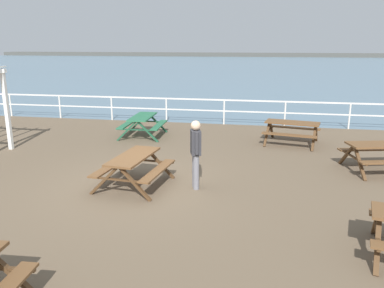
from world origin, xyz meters
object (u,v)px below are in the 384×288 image
at_px(visitor, 196,150).
at_px(picnic_table_far_left, 143,121).
at_px(picnic_table_mid_centre, 292,127).
at_px(picnic_table_far_right, 382,151).
at_px(picnic_table_near_right, 134,163).

bearing_deg(visitor, picnic_table_far_left, 102.49).
xyz_separation_m(picnic_table_far_left, visitor, (2.89, -4.92, 0.36)).
xyz_separation_m(picnic_table_mid_centre, picnic_table_far_left, (-5.41, 0.11, 0.00)).
relative_size(picnic_table_mid_centre, picnic_table_far_right, 0.97).
distance_m(picnic_table_far_right, visitor, 5.23).
height_order(picnic_table_near_right, picnic_table_far_left, same).
height_order(picnic_table_mid_centre, picnic_table_far_right, same).
height_order(picnic_table_near_right, visitor, visitor).
distance_m(picnic_table_near_right, visitor, 1.55).
relative_size(picnic_table_far_left, visitor, 1.12).
bearing_deg(picnic_table_far_left, picnic_table_mid_centre, -93.84).
bearing_deg(picnic_table_mid_centre, visitor, -106.14).
relative_size(picnic_table_near_right, visitor, 1.17).
bearing_deg(picnic_table_far_left, visitor, -152.15).
bearing_deg(picnic_table_mid_centre, picnic_table_far_right, -38.20).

